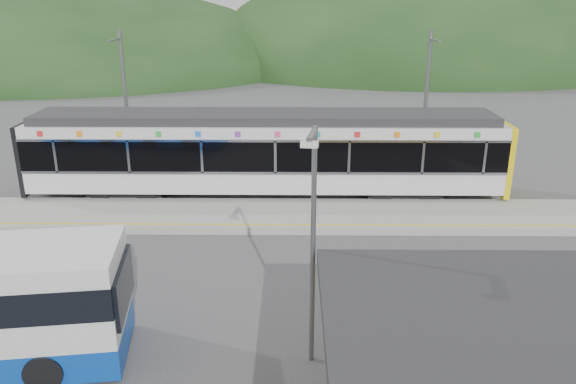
{
  "coord_description": "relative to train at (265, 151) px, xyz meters",
  "views": [
    {
      "loc": [
        0.86,
        -17.47,
        8.43
      ],
      "look_at": [
        0.67,
        1.0,
        1.95
      ],
      "focal_mm": 35.0,
      "sensor_mm": 36.0,
      "label": 1
    }
  ],
  "objects": [
    {
      "name": "catenary_mast_west",
      "position": [
        -6.63,
        2.56,
        1.58
      ],
      "size": [
        0.18,
        1.8,
        7.0
      ],
      "color": "slate",
      "rests_on": "ground"
    },
    {
      "name": "catenary_mast_east",
      "position": [
        7.37,
        2.56,
        1.58
      ],
      "size": [
        0.18,
        1.8,
        7.0
      ],
      "color": "slate",
      "rests_on": "ground"
    },
    {
      "name": "train",
      "position": [
        0.0,
        0.0,
        0.0
      ],
      "size": [
        20.44,
        3.01,
        3.74
      ],
      "color": "black",
      "rests_on": "ground"
    },
    {
      "name": "hills",
      "position": [
        6.55,
        -0.71,
        -2.06
      ],
      "size": [
        146.0,
        149.0,
        26.0
      ],
      "color": "#1E3D19",
      "rests_on": "ground"
    },
    {
      "name": "ground",
      "position": [
        0.37,
        -6.0,
        -2.06
      ],
      "size": [
        120.0,
        120.0,
        0.0
      ],
      "primitive_type": "plane",
      "color": "#4C4C4F",
      "rests_on": "ground"
    },
    {
      "name": "yellow_line",
      "position": [
        0.37,
        -4.0,
        -1.76
      ],
      "size": [
        26.0,
        0.1,
        0.01
      ],
      "primitive_type": "cube",
      "color": "yellow",
      "rests_on": "platform"
    },
    {
      "name": "lamp_post",
      "position": [
        1.68,
        -11.96,
        1.42
      ],
      "size": [
        0.37,
        1.05,
        5.83
      ],
      "rotation": [
        0.0,
        0.0,
        -0.16
      ],
      "color": "slate",
      "rests_on": "ground"
    },
    {
      "name": "platform",
      "position": [
        0.37,
        -2.7,
        -1.91
      ],
      "size": [
        26.0,
        3.2,
        0.3
      ],
      "primitive_type": "cube",
      "color": "#9E9E99",
      "rests_on": "ground"
    }
  ]
}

